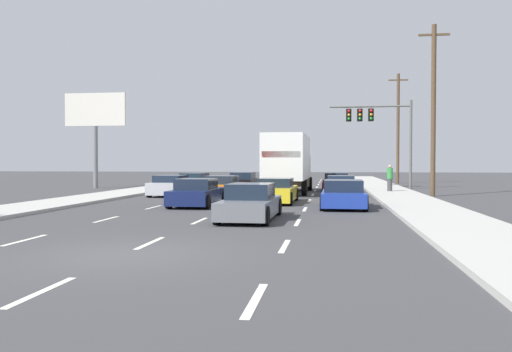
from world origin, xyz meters
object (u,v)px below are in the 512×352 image
car_white (341,187)px  roadside_billboard (95,119)px  car_blue (343,195)px  car_gray (250,203)px  car_yellow (276,191)px  pedestrian_near_corner (390,178)px  car_silver (172,186)px  utility_pole_mid (433,108)px  car_black (244,182)px  car_maroon (336,182)px  car_navy (197,193)px  box_truck (288,160)px  utility_pole_far (398,127)px  car_green (195,182)px  car_orange (223,186)px  traffic_signal_mast (373,121)px

car_white → roadside_billboard: 20.72m
car_blue → roadside_billboard: roadside_billboard is taller
car_gray → roadside_billboard: bearing=127.2°
car_yellow → pedestrian_near_corner: (6.53, 9.08, 0.43)m
car_silver → utility_pole_mid: bearing=6.1°
car_black → car_maroon: 6.77m
car_navy → roadside_billboard: (-11.95, 14.83, 4.79)m
roadside_billboard → pedestrian_near_corner: (21.93, -3.38, -4.37)m
car_maroon → roadside_billboard: size_ratio=0.58×
car_silver → car_white: car_white is taller
car_silver → utility_pole_mid: size_ratio=0.43×
box_truck → utility_pole_far: 19.34m
car_green → utility_pole_mid: (15.73, -4.45, 4.63)m
car_gray → utility_pole_far: bearing=74.4°
car_black → car_silver: bearing=-112.7°
car_silver → utility_pole_mid: 16.27m
car_yellow → car_green: bearing=123.4°
car_maroon → roadside_billboard: 19.12m
car_silver → car_black: bearing=67.3°
box_truck → car_green: bearing=159.3°
car_white → pedestrian_near_corner: (3.23, 4.15, 0.42)m
car_yellow → utility_pole_far: bearing=70.1°
car_navy → car_yellow: car_navy is taller
car_orange → roadside_billboard: size_ratio=0.59×
car_yellow → pedestrian_near_corner: pedestrian_near_corner is taller
car_orange → car_blue: (7.00, -7.26, 0.01)m
car_silver → car_blue: size_ratio=1.01×
pedestrian_near_corner → roadside_billboard: bearing=171.2°
car_black → car_orange: size_ratio=1.06×
car_silver → car_gray: (6.68, -12.22, -0.02)m
car_gray → utility_pole_far: size_ratio=0.44×
car_gray → utility_pole_mid: 17.09m
car_orange → pedestrian_near_corner: (10.27, 4.29, 0.43)m
car_silver → car_yellow: (6.81, -4.55, -0.01)m
car_blue → traffic_signal_mast: (2.68, 17.75, 4.60)m
car_yellow → car_white: (3.30, 4.92, 0.01)m
car_blue → box_truck: bearing=107.4°
car_black → car_navy: size_ratio=1.05×
car_black → traffic_signal_mast: bearing=18.5°
car_navy → car_white: car_navy is taller
car_silver → car_orange: car_silver is taller
utility_pole_far → roadside_billboard: bearing=-153.1°
traffic_signal_mast → utility_pole_far: bearing=72.4°
car_green → roadside_billboard: roadside_billboard is taller
car_maroon → car_navy: bearing=-114.8°
car_orange → car_yellow: 6.07m
car_orange → car_yellow: (3.74, -4.78, -0.00)m
car_maroon → utility_pole_mid: utility_pole_mid is taller
car_navy → roadside_billboard: roadside_billboard is taller
car_yellow → pedestrian_near_corner: size_ratio=2.63×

